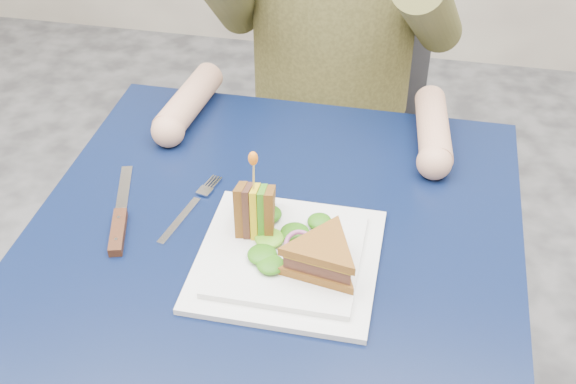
% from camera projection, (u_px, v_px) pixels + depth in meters
% --- Properties ---
extents(table, '(0.75, 0.75, 0.73)m').
position_uv_depth(table, '(274.00, 268.00, 1.15)').
color(table, black).
rests_on(table, ground).
extents(chair, '(0.42, 0.40, 0.93)m').
position_uv_depth(chair, '(335.00, 106.00, 1.74)').
color(chair, '#47474C').
rests_on(chair, ground).
extents(plate, '(0.26, 0.26, 0.02)m').
position_uv_depth(plate, '(288.00, 258.00, 1.04)').
color(plate, white).
rests_on(plate, table).
extents(sandwich_flat, '(0.15, 0.15, 0.05)m').
position_uv_depth(sandwich_flat, '(323.00, 257.00, 0.99)').
color(sandwich_flat, brown).
rests_on(sandwich_flat, plate).
extents(sandwich_upright, '(0.08, 0.13, 0.13)m').
position_uv_depth(sandwich_upright, '(255.00, 209.00, 1.06)').
color(sandwich_upright, brown).
rests_on(sandwich_upright, plate).
extents(fork, '(0.05, 0.18, 0.01)m').
position_uv_depth(fork, '(189.00, 210.00, 1.14)').
color(fork, silver).
rests_on(fork, table).
extents(knife, '(0.08, 0.22, 0.02)m').
position_uv_depth(knife, '(119.00, 224.00, 1.11)').
color(knife, silver).
rests_on(knife, table).
extents(toothpick, '(0.01, 0.01, 0.06)m').
position_uv_depth(toothpick, '(254.00, 174.00, 1.02)').
color(toothpick, tan).
rests_on(toothpick, sandwich_upright).
extents(toothpick_frill, '(0.01, 0.01, 0.02)m').
position_uv_depth(toothpick_frill, '(253.00, 158.00, 1.00)').
color(toothpick_frill, orange).
rests_on(toothpick_frill, sandwich_upright).
extents(lettuce_spill, '(0.15, 0.13, 0.02)m').
position_uv_depth(lettuce_spill, '(293.00, 243.00, 1.04)').
color(lettuce_spill, '#337A14').
rests_on(lettuce_spill, plate).
extents(onion_ring, '(0.04, 0.04, 0.02)m').
position_uv_depth(onion_ring, '(299.00, 244.00, 1.03)').
color(onion_ring, '#9E4C7A').
rests_on(onion_ring, plate).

